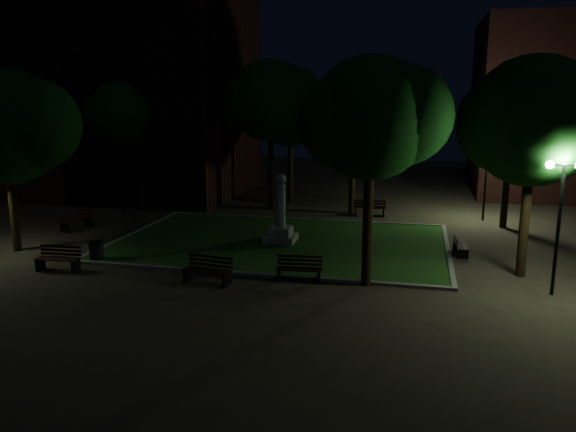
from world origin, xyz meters
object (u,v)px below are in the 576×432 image
Objects in this scene: bench_near_right at (299,269)px; monument at (281,223)px; bench_west_near at (59,259)px; trash_bin at (96,251)px; bench_left_side at (77,221)px; bench_right_side at (460,246)px; bench_far_side at (370,208)px; bench_near_left at (208,271)px; bicycle at (127,213)px.

monument is at bearing 105.53° from bench_near_right.
bench_west_near is 1.73m from trash_bin.
bench_left_side is at bearing 114.42° from bench_west_near.
monument is at bearing 84.44° from bench_right_side.
bench_west_near is 1.22× the size of bench_right_side.
bench_near_right is 8.87m from trash_bin.
bench_far_side is (1.54, 12.32, 0.04)m from bench_near_right.
bench_right_side is (6.06, 5.07, -0.07)m from bench_near_right.
bench_left_side is (-3.38, 6.43, 0.01)m from bench_west_near.
bench_near_left is 1.06× the size of bench_west_near.
monument reaches higher than bench_near_left.
bench_far_side reaches higher than bench_right_side.
bench_near_left is 5.91m from trash_bin.
bench_left_side is 3.01m from bicycle.
bench_far_side reaches higher than bench_west_near.
bench_far_side is at bearing 129.23° from bench_left_side.
bicycle is (-8.41, 9.33, -0.06)m from bench_near_left.
bench_far_side is (11.08, 13.19, 0.02)m from bench_west_near.
bench_right_side is at bearing 16.28° from trash_bin.
bench_far_side reaches higher than bicycle.
bicycle is at bearing 168.37° from bench_left_side.
monument is 1.84× the size of bench_near_right.
bench_near_left is at bearing 69.92° from bench_left_side.
bench_left_side is at bearing 19.78° from bench_far_side.
bench_right_side is at bearing 17.53° from bench_west_near.
bench_near_right is 0.98× the size of bench_west_near.
bench_near_left is 1.09× the size of bench_near_right.
bench_right_side is 0.93× the size of bicycle.
bench_right_side is at bearing 116.62° from bench_far_side.
bench_near_left is at bearing -100.82° from monument.
monument is 8.23m from trash_bin.
bench_near_left is 1.21× the size of bicycle.
monument is 10.09m from bicycle.
bench_near_right is 7.89m from bench_right_side.
monument is 10.94m from bench_left_side.
bench_far_side is 15.58m from trash_bin.
bench_left_side is 15.96m from bench_far_side.
bench_right_side is at bearing 40.80° from bench_near_left.
trash_bin is at bearing 54.19° from bench_left_side.
bench_right_side is at bearing 102.66° from bench_left_side.
bench_west_near is 1.14× the size of bicycle.
trash_bin is (-10.38, -11.61, -0.05)m from bench_far_side.
bench_left_side is (-9.72, 6.62, -0.01)m from bench_near_left.
trash_bin is 0.53× the size of bicycle.
bicycle is (-2.07, 9.14, -0.04)m from bench_west_near.
bench_west_near reaches higher than bench_near_right.
monument is 2.05× the size of bicycle.
trash_bin is (-14.90, -4.35, 0.05)m from bench_right_side.
bench_near_right reaches higher than bench_right_side.
bench_near_right is at bearing 80.86° from bench_left_side.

